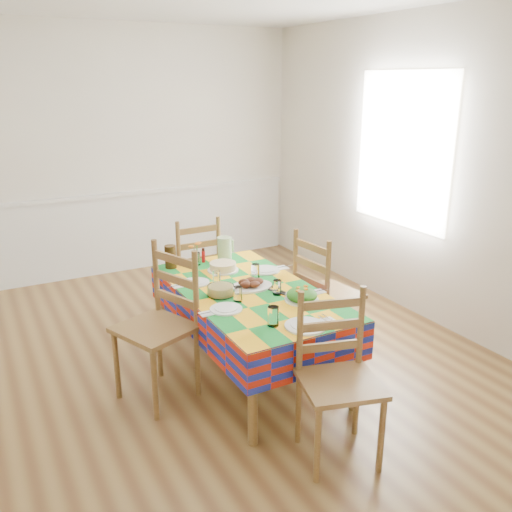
{
  "coord_description": "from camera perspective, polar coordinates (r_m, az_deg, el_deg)",
  "views": [
    {
      "loc": [
        -1.35,
        -3.48,
        2.13
      ],
      "look_at": [
        0.46,
        -0.14,
        0.88
      ],
      "focal_mm": 38.0,
      "sensor_mm": 36.0,
      "label": 1
    }
  ],
  "objects": [
    {
      "name": "room",
      "position": [
        3.81,
        -7.15,
        6.29
      ],
      "size": [
        4.58,
        5.08,
        2.78
      ],
      "color": "brown",
      "rests_on": "ground"
    },
    {
      "name": "wainscot",
      "position": [
        6.33,
        -15.18,
        2.53
      ],
      "size": [
        4.41,
        0.06,
        0.92
      ],
      "color": "white",
      "rests_on": "room"
    },
    {
      "name": "window_right",
      "position": [
        5.24,
        15.14,
        10.71
      ],
      "size": [
        0.0,
        1.4,
        1.4
      ],
      "primitive_type": "plane",
      "rotation": [
        0.0,
        -1.57,
        0.0
      ],
      "color": "white",
      "rests_on": "room"
    },
    {
      "name": "dining_table",
      "position": [
        3.97,
        -0.76,
        -4.55
      ],
      "size": [
        0.92,
        1.71,
        0.66
      ],
      "color": "brown",
      "rests_on": "room"
    },
    {
      "name": "setting_near_head",
      "position": [
        3.38,
        4.08,
        -6.96
      ],
      "size": [
        0.42,
        0.28,
        0.12
      ],
      "color": "white",
      "rests_on": "dining_table"
    },
    {
      "name": "setting_left_near",
      "position": [
        3.66,
        -2.78,
        -5.01
      ],
      "size": [
        0.4,
        0.24,
        0.1
      ],
      "rotation": [
        0.0,
        0.0,
        1.57
      ],
      "color": "white",
      "rests_on": "dining_table"
    },
    {
      "name": "setting_left_far",
      "position": [
        4.07,
        -5.66,
        -2.62
      ],
      "size": [
        0.39,
        0.23,
        0.1
      ],
      "rotation": [
        0.0,
        0.0,
        1.57
      ],
      "color": "white",
      "rests_on": "dining_table"
    },
    {
      "name": "setting_right_near",
      "position": [
        3.85,
        3.93,
        -3.79
      ],
      "size": [
        0.42,
        0.24,
        0.11
      ],
      "rotation": [
        0.0,
        0.0,
        -1.57
      ],
      "color": "white",
      "rests_on": "dining_table"
    },
    {
      "name": "setting_right_far",
      "position": [
        4.26,
        0.69,
        -1.52
      ],
      "size": [
        0.44,
        0.25,
        0.11
      ],
      "rotation": [
        0.0,
        0.0,
        -1.57
      ],
      "color": "white",
      "rests_on": "dining_table"
    },
    {
      "name": "meat_platter",
      "position": [
        3.97,
        -0.56,
        -3.0
      ],
      "size": [
        0.33,
        0.24,
        0.06
      ],
      "color": "white",
      "rests_on": "dining_table"
    },
    {
      "name": "salad_platter",
      "position": [
        3.76,
        4.85,
        -4.15
      ],
      "size": [
        0.24,
        0.24,
        0.1
      ],
      "color": "white",
      "rests_on": "dining_table"
    },
    {
      "name": "pasta_bowl",
      "position": [
        3.84,
        -3.72,
        -3.64
      ],
      "size": [
        0.19,
        0.19,
        0.07
      ],
      "color": "white",
      "rests_on": "dining_table"
    },
    {
      "name": "cake",
      "position": [
        4.32,
        -3.5,
        -1.15
      ],
      "size": [
        0.25,
        0.25,
        0.07
      ],
      "color": "white",
      "rests_on": "dining_table"
    },
    {
      "name": "serving_utensils",
      "position": [
        3.95,
        1.74,
        -3.46
      ],
      "size": [
        0.13,
        0.3,
        0.01
      ],
      "color": "black",
      "rests_on": "dining_table"
    },
    {
      "name": "flower_vase",
      "position": [
        4.46,
        -6.3,
        0.08
      ],
      "size": [
        0.13,
        0.1,
        0.2
      ],
      "color": "white",
      "rests_on": "dining_table"
    },
    {
      "name": "hot_sauce",
      "position": [
        4.53,
        -5.56,
        0.08
      ],
      "size": [
        0.03,
        0.03,
        0.12
      ],
      "primitive_type": "cylinder",
      "color": "red",
      "rests_on": "dining_table"
    },
    {
      "name": "green_pitcher",
      "position": [
        4.54,
        -3.33,
        0.74
      ],
      "size": [
        0.12,
        0.12,
        0.21
      ],
      "primitive_type": "cylinder",
      "color": "#9FC68C",
      "rests_on": "dining_table"
    },
    {
      "name": "tea_pitcher",
      "position": [
        4.42,
        -8.99,
        -0.07
      ],
      "size": [
        0.09,
        0.09,
        0.19
      ],
      "primitive_type": "cylinder",
      "color": "#321F0B",
      "rests_on": "dining_table"
    },
    {
      "name": "name_card",
      "position": [
        3.33,
        5.91,
        -7.81
      ],
      "size": [
        0.08,
        0.02,
        0.02
      ],
      "primitive_type": "cube",
      "color": "white",
      "rests_on": "dining_table"
    },
    {
      "name": "chair_near",
      "position": [
        3.22,
        8.57,
        -12.69
      ],
      "size": [
        0.53,
        0.52,
        0.99
      ],
      "rotation": [
        0.0,
        0.0,
        -0.28
      ],
      "color": "brown",
      "rests_on": "room"
    },
    {
      "name": "chair_far",
      "position": [
        4.91,
        -6.56,
        -1.44
      ],
      "size": [
        0.44,
        0.42,
        0.99
      ],
      "rotation": [
        0.0,
        0.0,
        3.14
      ],
      "color": "brown",
      "rests_on": "room"
    },
    {
      "name": "chair_left",
      "position": [
        3.77,
        -10.03,
        -7.24
      ],
      "size": [
        0.59,
        0.6,
        1.06
      ],
      "rotation": [
        0.0,
        0.0,
        -1.19
      ],
      "color": "brown",
      "rests_on": "room"
    },
    {
      "name": "chair_right",
      "position": [
        4.33,
        7.18,
        -4.04
      ],
      "size": [
        0.47,
        0.49,
        1.01
      ],
      "rotation": [
        0.0,
        0.0,
        1.67
      ],
      "color": "brown",
      "rests_on": "room"
    }
  ]
}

